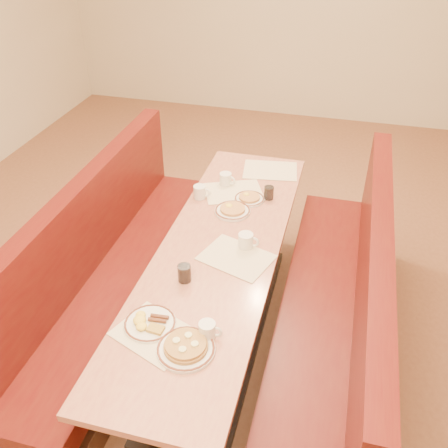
% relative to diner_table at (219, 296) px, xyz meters
% --- Properties ---
extents(ground, '(8.00, 8.00, 0.00)m').
position_rel_diner_table_xyz_m(ground, '(0.00, 0.00, -0.37)').
color(ground, '#9E6647').
rests_on(ground, ground).
extents(room_envelope, '(6.04, 8.04, 2.82)m').
position_rel_diner_table_xyz_m(room_envelope, '(0.00, 0.00, 1.56)').
color(room_envelope, beige).
rests_on(room_envelope, ground).
extents(diner_table, '(0.70, 2.50, 0.75)m').
position_rel_diner_table_xyz_m(diner_table, '(0.00, 0.00, 0.00)').
color(diner_table, black).
rests_on(diner_table, ground).
extents(booth_left, '(0.55, 2.50, 1.05)m').
position_rel_diner_table_xyz_m(booth_left, '(-0.73, 0.00, -0.01)').
color(booth_left, '#4C3326').
rests_on(booth_left, ground).
extents(booth_right, '(0.55, 2.50, 1.05)m').
position_rel_diner_table_xyz_m(booth_right, '(0.73, 0.00, -0.01)').
color(booth_right, '#4C3326').
rests_on(booth_right, ground).
extents(placemat_near_left, '(0.45, 0.40, 0.00)m').
position_rel_diner_table_xyz_m(placemat_near_left, '(-0.12, -0.73, 0.38)').
color(placemat_near_left, beige).
rests_on(placemat_near_left, diner_table).
extents(placemat_near_right, '(0.46, 0.40, 0.00)m').
position_rel_diner_table_xyz_m(placemat_near_right, '(0.12, -0.06, 0.38)').
color(placemat_near_right, beige).
rests_on(placemat_near_right, diner_table).
extents(placemat_far_left, '(0.48, 0.43, 0.00)m').
position_rel_diner_table_xyz_m(placemat_far_left, '(-0.07, 0.66, 0.38)').
color(placemat_far_left, beige).
rests_on(placemat_far_left, diner_table).
extents(placemat_far_right, '(0.44, 0.35, 0.00)m').
position_rel_diner_table_xyz_m(placemat_far_right, '(0.12, 1.03, 0.38)').
color(placemat_far_right, beige).
rests_on(placemat_far_right, diner_table).
extents(pancake_plate, '(0.28, 0.28, 0.06)m').
position_rel_diner_table_xyz_m(pancake_plate, '(0.06, -0.79, 0.40)').
color(pancake_plate, white).
rests_on(pancake_plate, diner_table).
extents(eggs_plate, '(0.26, 0.26, 0.05)m').
position_rel_diner_table_xyz_m(eggs_plate, '(-0.17, -0.68, 0.39)').
color(eggs_plate, white).
rests_on(eggs_plate, diner_table).
extents(extra_plate_mid, '(0.20, 0.20, 0.04)m').
position_rel_diner_table_xyz_m(extra_plate_mid, '(0.06, 0.58, 0.39)').
color(extra_plate_mid, white).
rests_on(extra_plate_mid, diner_table).
extents(extra_plate_far, '(0.24, 0.24, 0.05)m').
position_rel_diner_table_xyz_m(extra_plate_far, '(-0.02, 0.41, 0.39)').
color(extra_plate_far, white).
rests_on(extra_plate_far, diner_table).
extents(coffee_mug_a, '(0.12, 0.08, 0.09)m').
position_rel_diner_table_xyz_m(coffee_mug_a, '(0.13, -0.68, 0.42)').
color(coffee_mug_a, white).
rests_on(coffee_mug_a, diner_table).
extents(coffee_mug_b, '(0.12, 0.08, 0.09)m').
position_rel_diner_table_xyz_m(coffee_mug_b, '(-0.28, 0.53, 0.42)').
color(coffee_mug_b, white).
rests_on(coffee_mug_b, diner_table).
extents(coffee_mug_c, '(0.13, 0.09, 0.10)m').
position_rel_diner_table_xyz_m(coffee_mug_c, '(0.15, 0.06, 0.43)').
color(coffee_mug_c, white).
rests_on(coffee_mug_c, diner_table).
extents(coffee_mug_d, '(0.12, 0.09, 0.09)m').
position_rel_diner_table_xyz_m(coffee_mug_d, '(-0.15, 0.74, 0.42)').
color(coffee_mug_d, white).
rests_on(coffee_mug_d, diner_table).
extents(soda_tumbler_near, '(0.07, 0.07, 0.10)m').
position_rel_diner_table_xyz_m(soda_tumbler_near, '(-0.11, -0.32, 0.43)').
color(soda_tumbler_near, black).
rests_on(soda_tumbler_near, diner_table).
extents(soda_tumbler_mid, '(0.07, 0.07, 0.09)m').
position_rel_diner_table_xyz_m(soda_tumbler_mid, '(0.18, 0.64, 0.42)').
color(soda_tumbler_mid, black).
rests_on(soda_tumbler_mid, diner_table).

